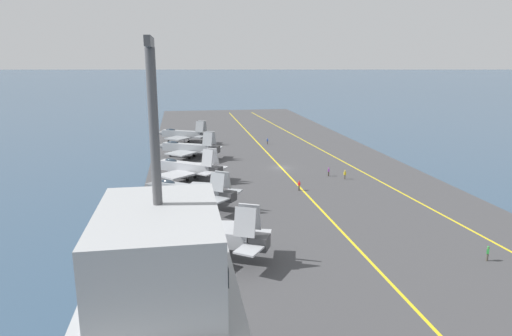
# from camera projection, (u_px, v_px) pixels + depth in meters

# --- Properties ---
(ground_plane) EXTENTS (2000.00, 2000.00, 0.00)m
(ground_plane) POSITION_uv_depth(u_px,v_px,m) (281.00, 170.00, 95.30)
(ground_plane) COLOR #334C66
(carrier_deck) EXTENTS (224.13, 54.46, 0.40)m
(carrier_deck) POSITION_uv_depth(u_px,v_px,m) (281.00, 169.00, 95.26)
(carrier_deck) COLOR #424244
(carrier_deck) RESTS_ON ground
(deck_stripe_foul_line) EXTENTS (201.44, 11.29, 0.01)m
(deck_stripe_foul_line) POSITION_uv_depth(u_px,v_px,m) (350.00, 165.00, 97.59)
(deck_stripe_foul_line) COLOR yellow
(deck_stripe_foul_line) RESTS_ON carrier_deck
(deck_stripe_centerline) EXTENTS (201.72, 0.36, 0.01)m
(deck_stripe_centerline) POSITION_uv_depth(u_px,v_px,m) (281.00, 168.00, 95.21)
(deck_stripe_centerline) COLOR yellow
(deck_stripe_centerline) RESTS_ON carrier_deck
(parked_jet_nearest) EXTENTS (13.61, 16.68, 6.75)m
(parked_jet_nearest) POSITION_uv_depth(u_px,v_px,m) (200.00, 236.00, 51.50)
(parked_jet_nearest) COLOR #A8AAAF
(parked_jet_nearest) RESTS_ON carrier_deck
(parked_jet_second) EXTENTS (13.83, 15.57, 6.04)m
(parked_jet_second) POSITION_uv_depth(u_px,v_px,m) (189.00, 191.00, 69.71)
(parked_jet_second) COLOR #93999E
(parked_jet_second) RESTS_ON carrier_deck
(parked_jet_third) EXTENTS (13.29, 14.49, 6.36)m
(parked_jet_third) POSITION_uv_depth(u_px,v_px,m) (187.00, 167.00, 85.29)
(parked_jet_third) COLOR #A8AAAF
(parked_jet_third) RESTS_ON carrier_deck
(parked_jet_fourth) EXTENTS (12.97, 15.62, 6.36)m
(parked_jet_fourth) POSITION_uv_depth(u_px,v_px,m) (188.00, 148.00, 104.08)
(parked_jet_fourth) COLOR #93999E
(parked_jet_fourth) RESTS_ON carrier_deck
(parked_jet_fifth) EXTENTS (12.44, 15.33, 6.33)m
(parked_jet_fifth) POSITION_uv_depth(u_px,v_px,m) (183.00, 134.00, 121.85)
(parked_jet_fifth) COLOR gray
(parked_jet_fifth) RESTS_ON carrier_deck
(crew_red_vest) EXTENTS (0.46, 0.44, 1.78)m
(crew_red_vest) POSITION_uv_depth(u_px,v_px,m) (299.00, 185.00, 78.48)
(crew_red_vest) COLOR #383328
(crew_red_vest) RESTS_ON carrier_deck
(crew_blue_vest) EXTENTS (0.37, 0.44, 1.64)m
(crew_blue_vest) POSITION_uv_depth(u_px,v_px,m) (267.00, 141.00, 121.27)
(crew_blue_vest) COLOR #4C473D
(crew_blue_vest) RESTS_ON carrier_deck
(crew_yellow_vest) EXTENTS (0.29, 0.40, 1.71)m
(crew_yellow_vest) POSITION_uv_depth(u_px,v_px,m) (345.00, 174.00, 85.91)
(crew_yellow_vest) COLOR #4C473D
(crew_yellow_vest) RESTS_ON carrier_deck
(crew_green_vest) EXTENTS (0.46, 0.44, 1.78)m
(crew_green_vest) POSITION_uv_depth(u_px,v_px,m) (488.00, 253.00, 51.06)
(crew_green_vest) COLOR #4C473D
(crew_green_vest) RESTS_ON carrier_deck
(crew_purple_vest) EXTENTS (0.46, 0.41, 1.75)m
(crew_purple_vest) POSITION_uv_depth(u_px,v_px,m) (329.00, 171.00, 88.13)
(crew_purple_vest) COLOR #383328
(crew_purple_vest) RESTS_ON carrier_deck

